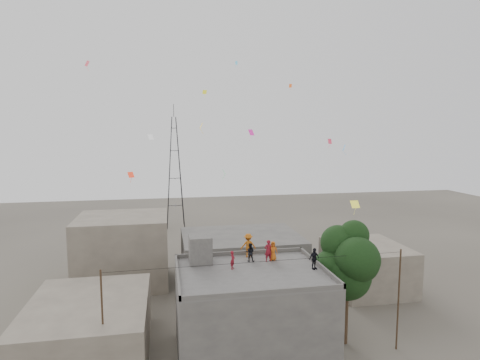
% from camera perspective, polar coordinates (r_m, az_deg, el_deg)
% --- Properties ---
extents(ground, '(140.00, 140.00, 0.00)m').
position_cam_1_polar(ground, '(30.49, 1.54, -23.79)').
color(ground, '#4A443C').
rests_on(ground, ground).
extents(main_building, '(10.00, 8.00, 6.10)m').
position_cam_1_polar(main_building, '(29.05, 1.56, -18.60)').
color(main_building, '#4C4A47').
rests_on(main_building, ground).
extents(parapet, '(10.00, 8.00, 0.30)m').
position_cam_1_polar(parapet, '(27.83, 1.59, -12.64)').
color(parapet, '#4C4A47').
rests_on(parapet, main_building).
extents(stair_head_box, '(1.60, 1.80, 2.00)m').
position_cam_1_polar(stair_head_box, '(29.57, -5.66, -9.77)').
color(stair_head_box, '#4C4A47').
rests_on(stair_head_box, main_building).
extents(neighbor_west, '(8.00, 10.00, 4.00)m').
position_cam_1_polar(neighbor_west, '(31.23, -20.72, -19.29)').
color(neighbor_west, '#6A6053').
rests_on(neighbor_west, ground).
extents(neighbor_north, '(12.00, 9.00, 5.00)m').
position_cam_1_polar(neighbor_north, '(42.41, 0.16, -11.08)').
color(neighbor_north, '#4C4A47').
rests_on(neighbor_north, ground).
extents(neighbor_northwest, '(9.00, 8.00, 7.00)m').
position_cam_1_polar(neighbor_northwest, '(43.56, -16.28, -9.50)').
color(neighbor_northwest, '#6A6053').
rests_on(neighbor_northwest, ground).
extents(neighbor_east, '(7.00, 8.00, 4.40)m').
position_cam_1_polar(neighbor_east, '(42.80, 17.56, -11.66)').
color(neighbor_east, '#6A6053').
rests_on(neighbor_east, ground).
extents(tree, '(4.90, 4.60, 9.10)m').
position_cam_1_polar(tree, '(30.75, 15.15, -11.27)').
color(tree, black).
rests_on(tree, ground).
extents(utility_line, '(20.12, 0.62, 7.40)m').
position_cam_1_polar(utility_line, '(27.73, 3.21, -18.14)').
color(utility_line, black).
rests_on(utility_line, ground).
extents(transmission_tower, '(2.97, 2.97, 20.01)m').
position_cam_1_polar(transmission_tower, '(65.98, -9.26, 1.09)').
color(transmission_tower, black).
rests_on(transmission_tower, ground).
extents(person_red_adult, '(0.66, 0.51, 1.61)m').
position_cam_1_polar(person_red_adult, '(29.81, 4.02, -10.01)').
color(person_red_adult, maroon).
rests_on(person_red_adult, main_building).
extents(person_orange_child, '(0.77, 0.58, 1.43)m').
position_cam_1_polar(person_orange_child, '(30.11, 4.71, -10.01)').
color(person_orange_child, '#C85C16').
rests_on(person_orange_child, main_building).
extents(person_dark_child, '(0.79, 0.70, 1.36)m').
position_cam_1_polar(person_dark_child, '(29.81, 1.43, -10.24)').
color(person_dark_child, black).
rests_on(person_dark_child, main_building).
extents(person_dark_adult, '(0.95, 0.67, 1.49)m').
position_cam_1_polar(person_dark_adult, '(28.63, 10.50, -10.94)').
color(person_dark_adult, black).
rests_on(person_dark_adult, main_building).
extents(person_orange_adult, '(1.18, 0.69, 1.81)m').
position_cam_1_polar(person_orange_adult, '(30.74, 1.17, -9.27)').
color(person_orange_adult, '#BD6015').
rests_on(person_orange_adult, main_building).
extents(person_red_child, '(0.47, 0.55, 1.27)m').
position_cam_1_polar(person_red_child, '(28.26, -1.06, -11.30)').
color(person_red_child, maroon).
rests_on(person_red_child, main_building).
extents(kites, '(20.86, 18.52, 12.92)m').
position_cam_1_polar(kites, '(33.29, 0.66, 6.63)').
color(kites, '#F9361A').
rests_on(kites, ground).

